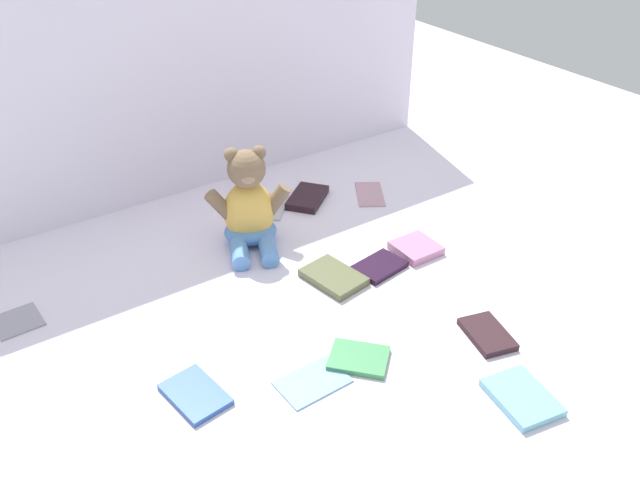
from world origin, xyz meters
name	(u,v)px	position (x,y,z in m)	size (l,w,h in m)	color
ground_plane	(304,254)	(0.00, 0.00, 0.00)	(3.20, 3.20, 0.00)	silver
backdrop_drape	(207,70)	(0.00, 0.46, 0.32)	(1.41, 0.03, 0.64)	silver
teddy_bear	(249,209)	(-0.08, 0.12, 0.09)	(0.20, 0.21, 0.25)	#E5B24C
book_case_0	(334,277)	(-0.01, -0.13, 0.01)	(0.09, 0.14, 0.02)	#555A38
book_case_1	(195,394)	(-0.42, -0.28, 0.01)	(0.08, 0.13, 0.01)	#2F56A5
book_case_2	(416,248)	(0.23, -0.14, 0.01)	(0.10, 0.10, 0.02)	#B9749B
book_case_3	(18,320)	(-0.63, 0.12, 0.00)	(0.09, 0.09, 0.01)	#908A9D
book_case_4	(307,198)	(0.15, 0.21, 0.01)	(0.08, 0.13, 0.02)	black
book_case_5	(487,334)	(0.14, -0.46, 0.01)	(0.08, 0.12, 0.01)	black
book_case_6	(359,358)	(-0.12, -0.37, 0.01)	(0.09, 0.11, 0.01)	#3F8B52
book_case_7	(379,267)	(0.11, -0.15, 0.01)	(0.08, 0.11, 0.01)	black
book_case_8	(312,381)	(-0.22, -0.37, 0.00)	(0.09, 0.13, 0.01)	#76A8DF
book_case_9	(268,206)	(0.04, 0.24, 0.00)	(0.09, 0.13, 0.01)	#A6A2AB
book_case_10	(522,397)	(0.06, -0.62, 0.01)	(0.10, 0.13, 0.02)	#73B8D1
book_case_11	(370,194)	(0.31, 0.14, 0.00)	(0.07, 0.14, 0.01)	#AE8194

